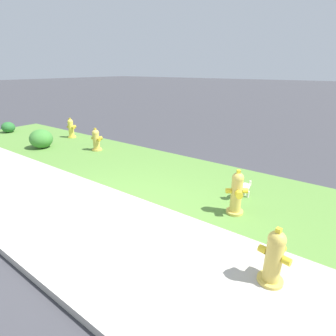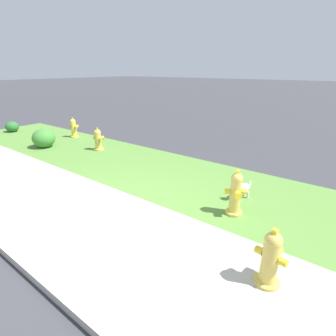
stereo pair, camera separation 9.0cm
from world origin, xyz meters
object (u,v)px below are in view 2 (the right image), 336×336
Objects in this scene: small_white_dog at (241,189)px; shrub_bush_near_lamp at (44,138)px; fire_hydrant_across_street at (271,258)px; fire_hydrant_far_end at (236,194)px; fire_hydrant_mid_block at (74,128)px; fire_hydrant_by_grass_verge at (98,140)px; shrub_bush_mid_verge at (12,127)px.

shrub_bush_near_lamp is at bearing -60.52° from small_white_dog.
fire_hydrant_across_street is 1.58m from fire_hydrant_far_end.
fire_hydrant_mid_block is 2.06m from fire_hydrant_by_grass_verge.
shrub_bush_mid_verge is 3.11m from shrub_bush_near_lamp.
fire_hydrant_far_end reaches higher than shrub_bush_mid_verge.
fire_hydrant_mid_block reaches higher than small_white_dog.
shrub_bush_mid_verge is at bearing -169.14° from fire_hydrant_by_grass_verge.
fire_hydrant_across_street is 10.77m from shrub_bush_mid_verge.
shrub_bush_near_lamp reaches higher than shrub_bush_mid_verge.
fire_hydrant_across_street is 6.33m from fire_hydrant_by_grass_verge.
fire_hydrant_far_end is at bearing 38.22° from small_white_dog.
shrub_bush_mid_verge is at bearing 172.89° from shrub_bush_near_lamp.
fire_hydrant_far_end is (6.92, -1.58, 0.05)m from fire_hydrant_mid_block.
fire_hydrant_across_street is 1.08× the size of shrub_bush_near_lamp.
fire_hydrant_far_end is 0.65m from small_white_dog.
shrub_bush_mid_verge is (-10.61, 1.86, -0.15)m from fire_hydrant_across_street.
shrub_bush_mid_verge reaches higher than small_white_dog.
fire_hydrant_mid_block is 2.89m from shrub_bush_mid_verge.
small_white_dog is at bearing 0.03° from shrub_bush_mid_verge.
shrub_bush_mid_verge is at bearing -162.15° from fire_hydrant_mid_block.
fire_hydrant_far_end is at bearing -6.92° from fire_hydrant_by_grass_verge.
small_white_dog is at bearing 130.07° from fire_hydrant_across_street.
fire_hydrant_mid_block is at bearing -72.08° from small_white_dog.
shrub_bush_near_lamp is at bearing -38.65° from fire_hydrant_far_end.
fire_hydrant_mid_block is at bearing -49.54° from fire_hydrant_far_end.
fire_hydrant_mid_block is 0.96× the size of fire_hydrant_across_street.
fire_hydrant_by_grass_verge is (-5.89, 2.31, -0.03)m from fire_hydrant_across_street.
shrub_bush_mid_verge is (-4.72, -0.46, -0.12)m from fire_hydrant_by_grass_verge.
fire_hydrant_across_street is (7.89, -2.83, 0.02)m from fire_hydrant_mid_block.
shrub_bush_near_lamp is (0.37, -1.36, -0.05)m from fire_hydrant_mid_block.
fire_hydrant_across_street is 0.93× the size of fire_hydrant_far_end.
shrub_bush_mid_verge is (-9.51, -0.00, -0.01)m from small_white_dog.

